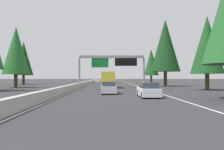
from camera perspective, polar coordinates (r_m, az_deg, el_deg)
ground_plane at (r=63.96m, az=-5.65°, el=-2.27°), size 320.00×320.00×0.00m
median_barrier at (r=83.91m, az=-4.76°, el=-1.52°), size 180.00×0.56×0.90m
shoulder_stripe_right at (r=74.03m, az=3.91°, el=-2.01°), size 160.00×0.16×0.01m
shoulder_stripe_median at (r=73.91m, az=-4.83°, el=-2.01°), size 160.00×0.16×0.01m
sign_gantry_overhead at (r=44.60m, az=0.15°, el=3.19°), size 0.50×12.68×6.12m
sedan_near_center at (r=23.80m, az=8.84°, el=-3.73°), size 4.40×1.80×1.47m
sedan_far_center at (r=28.42m, az=-0.78°, el=-3.19°), size 4.40×1.80×1.47m
sedan_far_left at (r=81.43m, az=-0.75°, el=-1.39°), size 4.40×1.80×1.47m
pickup_near_right at (r=94.56m, az=-3.02°, el=-1.12°), size 5.60×2.00×1.86m
box_truck_mid_right at (r=44.07m, az=-0.95°, el=-1.00°), size 8.50×2.40×2.95m
bus_distant_a at (r=106.31m, az=-1.00°, el=-0.61°), size 11.50×2.55×3.10m
minivan_mid_left at (r=77.33m, az=-3.49°, el=-1.24°), size 5.00×1.95×1.69m
sedan_mid_center at (r=117.80m, az=-0.83°, el=-1.09°), size 4.40×1.80×1.47m
conifer_right_near at (r=39.62m, az=22.16°, el=6.83°), size 5.09×5.09×11.58m
conifer_right_mid at (r=52.85m, az=12.85°, el=7.02°), size 6.44×6.44×14.63m
conifer_right_far at (r=80.91m, az=9.53°, el=3.07°), size 5.06×5.06×11.50m
conifer_left_near at (r=48.42m, az=-22.38°, el=5.56°), size 5.12×5.12×11.64m
conifer_left_mid at (r=65.97m, az=-20.74°, el=3.78°), size 4.97×4.97×11.29m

